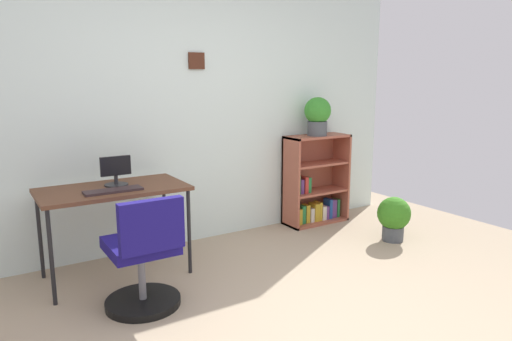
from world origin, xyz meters
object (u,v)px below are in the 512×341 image
at_px(monitor, 116,172).
at_px(keyboard, 113,191).
at_px(bookshelf_low, 313,185).
at_px(potted_plant_floor, 394,216).
at_px(potted_plant_on_shelf, 318,115).
at_px(desk, 113,194).
at_px(office_chair, 144,261).

xyz_separation_m(monitor, keyboard, (-0.08, -0.19, -0.10)).
bearing_deg(bookshelf_low, potted_plant_floor, -73.01).
relative_size(bookshelf_low, potted_plant_on_shelf, 2.38).
relative_size(desk, keyboard, 2.60).
bearing_deg(bookshelf_low, potted_plant_on_shelf, -101.29).
height_order(monitor, bookshelf_low, same).
relative_size(keyboard, bookshelf_low, 0.44).
bearing_deg(office_chair, potted_plant_floor, 1.21).
height_order(desk, bookshelf_low, bookshelf_low).
distance_m(monitor, bookshelf_low, 2.26).
bearing_deg(bookshelf_low, monitor, -173.83).
relative_size(desk, bookshelf_low, 1.15).
bearing_deg(potted_plant_floor, potted_plant_on_shelf, 108.64).
xyz_separation_m(monitor, office_chair, (-0.04, -0.72, -0.49)).
bearing_deg(potted_plant_floor, keyboard, 169.51).
bearing_deg(monitor, potted_plant_floor, -14.99).
xyz_separation_m(bookshelf_low, potted_plant_floor, (0.28, -0.90, -0.18)).
xyz_separation_m(desk, office_chair, (0.01, -0.67, -0.33)).
distance_m(desk, bookshelf_low, 2.28).
height_order(office_chair, bookshelf_low, bookshelf_low).
xyz_separation_m(monitor, potted_plant_floor, (2.48, -0.66, -0.59)).
bearing_deg(potted_plant_on_shelf, potted_plant_floor, -71.36).
bearing_deg(office_chair, keyboard, 94.14).
relative_size(potted_plant_on_shelf, potted_plant_floor, 0.93).
height_order(monitor, keyboard, monitor).
height_order(monitor, potted_plant_floor, monitor).
relative_size(office_chair, potted_plant_on_shelf, 2.02).
height_order(desk, keyboard, keyboard).
height_order(bookshelf_low, potted_plant_on_shelf, potted_plant_on_shelf).
bearing_deg(desk, bookshelf_low, 7.31).
relative_size(monitor, bookshelf_low, 0.25).
bearing_deg(keyboard, desk, 76.67).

